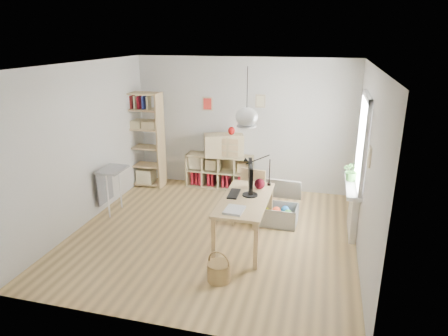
% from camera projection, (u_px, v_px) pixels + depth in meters
% --- Properties ---
extents(ground, '(4.50, 4.50, 0.00)m').
position_uv_depth(ground, '(214.00, 234.00, 6.56)').
color(ground, tan).
rests_on(ground, ground).
extents(room_shell, '(4.50, 4.50, 4.50)m').
position_uv_depth(room_shell, '(247.00, 117.00, 5.66)').
color(room_shell, silver).
rests_on(room_shell, ground).
extents(window_unit, '(0.07, 1.16, 1.46)m').
position_uv_depth(window_unit, '(363.00, 142.00, 6.09)').
color(window_unit, white).
rests_on(window_unit, ground).
extents(radiator, '(0.10, 0.80, 0.80)m').
position_uv_depth(radiator, '(353.00, 211.00, 6.47)').
color(radiator, white).
rests_on(radiator, ground).
extents(windowsill, '(0.22, 1.20, 0.06)m').
position_uv_depth(windowsill, '(353.00, 186.00, 6.34)').
color(windowsill, silver).
rests_on(windowsill, radiator).
extents(desk, '(0.70, 1.50, 0.75)m').
position_uv_depth(desk, '(245.00, 204.00, 6.09)').
color(desk, '#DDC07F').
rests_on(desk, ground).
extents(cube_shelf, '(1.40, 0.38, 0.72)m').
position_uv_depth(cube_shelf, '(219.00, 173.00, 8.49)').
color(cube_shelf, tan).
rests_on(cube_shelf, ground).
extents(tall_bookshelf, '(0.80, 0.38, 2.00)m').
position_uv_depth(tall_bookshelf, '(143.00, 136.00, 8.35)').
color(tall_bookshelf, '#DDC07F').
rests_on(tall_bookshelf, ground).
extents(side_table, '(0.40, 0.55, 0.85)m').
position_uv_depth(side_table, '(110.00, 178.00, 7.16)').
color(side_table, '#949496').
rests_on(side_table, ground).
extents(chair, '(0.53, 0.53, 0.93)m').
position_uv_depth(chair, '(249.00, 194.00, 6.82)').
color(chair, '#949496').
rests_on(chair, ground).
extents(wicker_basket, '(0.31, 0.31, 0.43)m').
position_uv_depth(wicker_basket, '(219.00, 271.00, 5.28)').
color(wicker_basket, '#A6824B').
rests_on(wicker_basket, ground).
extents(storage_chest, '(0.69, 0.77, 0.70)m').
position_uv_depth(storage_chest, '(279.00, 210.00, 6.89)').
color(storage_chest, silver).
rests_on(storage_chest, ground).
extents(monitor, '(0.24, 0.60, 0.52)m').
position_uv_depth(monitor, '(250.00, 178.00, 6.07)').
color(monitor, black).
rests_on(monitor, desk).
extents(keyboard, '(0.17, 0.41, 0.02)m').
position_uv_depth(keyboard, '(234.00, 194.00, 6.20)').
color(keyboard, black).
rests_on(keyboard, desk).
extents(task_lamp, '(0.45, 0.17, 0.48)m').
position_uv_depth(task_lamp, '(256.00, 167.00, 6.47)').
color(task_lamp, black).
rests_on(task_lamp, desk).
extents(yarn_ball, '(0.17, 0.17, 0.17)m').
position_uv_depth(yarn_ball, '(260.00, 184.00, 6.40)').
color(yarn_ball, '#460916').
rests_on(yarn_ball, desk).
extents(paper_tray, '(0.28, 0.34, 0.03)m').
position_uv_depth(paper_tray, '(234.00, 210.00, 5.61)').
color(paper_tray, silver).
rests_on(paper_tray, desk).
extents(drawer_chest, '(0.87, 0.62, 0.45)m').
position_uv_depth(drawer_chest, '(224.00, 145.00, 8.22)').
color(drawer_chest, tan).
rests_on(drawer_chest, cube_shelf).
extents(red_vase, '(0.14, 0.14, 0.17)m').
position_uv_depth(red_vase, '(231.00, 131.00, 8.08)').
color(red_vase, '#9B0E0C').
rests_on(red_vase, drawer_chest).
extents(potted_plant, '(0.35, 0.32, 0.34)m').
position_uv_depth(potted_plant, '(352.00, 171.00, 6.42)').
color(potted_plant, '#306425').
rests_on(potted_plant, windowsill).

